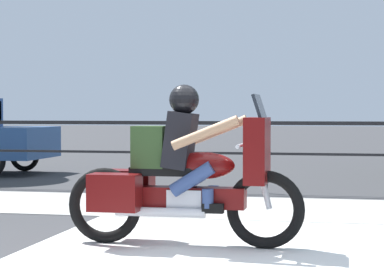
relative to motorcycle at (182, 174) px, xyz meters
The scene contains 5 objects.
ground_plane 0.89m from the motorcycle, 55.68° to the right, with size 120.00×120.00×0.00m, color #38383A.
sidewalk_band 3.04m from the motorcycle, 84.02° to the left, with size 44.00×2.40×0.01m, color #A8A59E.
crosswalk_band 1.01m from the motorcycle, 61.86° to the right, with size 3.55×6.00×0.01m, color silver.
fence_railing 4.83m from the motorcycle, 86.33° to the left, with size 36.00×0.05×1.15m.
motorcycle is the anchor object (origin of this frame).
Camera 1 is at (1.24, -6.58, 1.30)m, focal length 70.00 mm.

